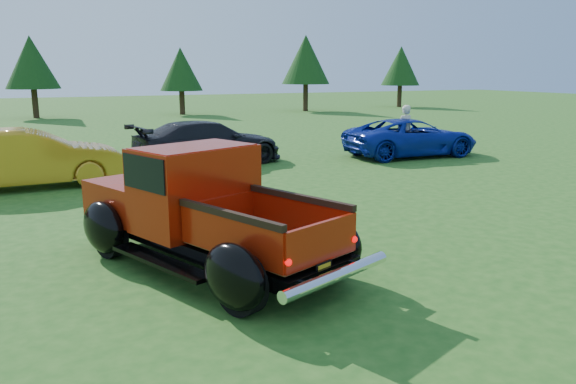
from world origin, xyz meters
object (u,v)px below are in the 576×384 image
(show_car_grey, at_px, (208,143))
(show_car_blue, at_px, (411,137))
(pickup_truck, at_px, (196,208))
(show_car_yellow, at_px, (31,159))
(tree_far_east, at_px, (401,66))
(tree_mid_right, at_px, (181,69))
(tree_mid_left, at_px, (31,62))
(spectator, at_px, (404,130))
(tree_east, at_px, (306,60))

(show_car_grey, bearing_deg, show_car_blue, -109.00)
(pickup_truck, xyz_separation_m, show_car_yellow, (-2.23, 7.26, -0.12))
(tree_far_east, relative_size, pickup_truck, 0.92)
(tree_mid_right, bearing_deg, tree_mid_left, 173.66)
(tree_mid_right, bearing_deg, spectator, -83.69)
(tree_mid_right, height_order, show_car_blue, tree_mid_right)
(tree_east, relative_size, tree_far_east, 1.12)
(tree_mid_left, xyz_separation_m, tree_far_east, (27.00, -0.50, -0.14))
(tree_far_east, height_order, show_car_grey, tree_far_east)
(tree_mid_left, xyz_separation_m, tree_east, (18.00, -1.50, 0.27))
(pickup_truck, bearing_deg, show_car_grey, 50.45)
(tree_far_east, relative_size, spectator, 2.74)
(tree_east, xyz_separation_m, show_car_grey, (-13.40, -20.02, -2.96))
(tree_east, bearing_deg, pickup_truck, -119.43)
(tree_mid_left, xyz_separation_m, show_car_blue, (11.50, -22.72, -2.73))
(tree_mid_right, distance_m, show_car_blue, 21.99)
(tree_far_east, height_order, show_car_blue, tree_far_east)
(tree_mid_left, xyz_separation_m, pickup_truck, (1.75, -30.31, -2.52))
(tree_mid_right, distance_m, spectator, 21.72)
(tree_mid_left, bearing_deg, tree_east, -4.76)
(tree_east, relative_size, show_car_grey, 1.13)
(tree_far_east, distance_m, show_car_blue, 27.22)
(tree_far_east, relative_size, show_car_yellow, 1.07)
(show_car_grey, distance_m, show_car_blue, 7.00)
(tree_mid_right, bearing_deg, show_car_grey, -102.10)
(show_car_yellow, bearing_deg, spectator, -89.19)
(tree_mid_left, relative_size, show_car_yellow, 1.11)
(show_car_grey, bearing_deg, spectator, -107.29)
(show_car_yellow, bearing_deg, pickup_truck, -164.80)
(tree_east, bearing_deg, show_car_grey, -123.79)
(tree_mid_left, distance_m, tree_far_east, 27.00)
(show_car_blue, relative_size, spectator, 2.66)
(tree_far_east, bearing_deg, show_car_blue, -124.90)
(tree_mid_left, relative_size, tree_mid_right, 1.14)
(pickup_truck, bearing_deg, show_car_yellow, 85.54)
(tree_mid_right, height_order, tree_far_east, tree_far_east)
(pickup_truck, distance_m, show_car_blue, 12.36)
(pickup_truck, relative_size, show_car_blue, 1.11)
(tree_east, distance_m, show_car_yellow, 28.55)
(tree_mid_right, relative_size, show_car_blue, 0.94)
(tree_mid_right, distance_m, show_car_yellow, 24.11)
(tree_far_east, bearing_deg, show_car_grey, -136.82)
(show_car_yellow, xyz_separation_m, spectator, (11.87, 0.56, 0.13))
(show_car_blue, height_order, spectator, spectator)
(tree_far_east, distance_m, show_car_yellow, 35.64)
(tree_mid_left, xyz_separation_m, show_car_grey, (4.60, -21.52, -2.69))
(show_car_blue, bearing_deg, pickup_truck, 131.00)
(pickup_truck, xyz_separation_m, spectator, (9.63, 7.82, 0.01))
(tree_east, bearing_deg, show_car_yellow, -130.62)
(tree_mid_left, bearing_deg, tree_mid_right, -6.34)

